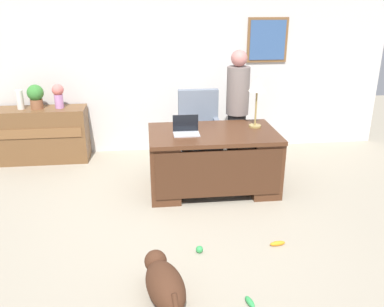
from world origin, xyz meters
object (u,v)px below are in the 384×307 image
Objects in this scene: potted_plant at (36,96)px; dog_toy_ball at (199,249)px; person_standing at (237,109)px; credenza at (41,135)px; dog_lying at (164,283)px; vase_with_flowers at (58,95)px; desk_lamp at (257,88)px; laptop at (186,129)px; dog_toy_bone at (278,243)px; armchair at (199,132)px; desk at (213,159)px; vase_empty at (20,100)px; dog_toy_plush at (250,302)px.

potted_plant reaches higher than dog_toy_ball.
credenza is at bearing 168.06° from person_standing.
person_standing is 2.98m from potted_plant.
vase_with_flowers reaches higher than dog_lying.
person_standing reaches higher than desk_lamp.
dog_toy_bone is at bearing -60.15° from laptop.
desk is at bearing -86.97° from armchair.
dog_toy_bone is (-0.14, -1.57, -1.28)m from desk_lamp.
dog_toy_bone is at bearing -90.42° from person_standing.
desk is 2.15× the size of dog_lying.
vase_empty is (-3.14, 0.62, 0.08)m from person_standing.
dog_lying is (1.71, -3.36, -0.26)m from credenza.
potted_plant reaches higher than dog_lying.
desk_lamp is 3.26m from potted_plant.
dog_lying is 2.09× the size of vase_with_flowers.
vase_empty is (-2.68, 1.33, 0.55)m from desk.
armchair is 2.70m from vase_empty.
person_standing reaches higher than dog_toy_bone.
dog_toy_bone is at bearing -43.20° from potted_plant.
dog_toy_plush is at bearing -55.68° from credenza.
dog_toy_plush is (0.00, -3.14, -0.47)m from armchair.
laptop is at bearing -32.41° from credenza.
desk is at bearing -163.12° from desk_lamp.
person_standing is (0.46, 0.71, 0.47)m from desk.
vase_empty reaches higher than dog_toy_bone.
dog_toy_plush is at bearing -91.27° from desk.
armchair is (-0.05, 0.95, 0.07)m from desk.
potted_plant is 2.56× the size of dog_toy_plush.
vase_with_flowers is 1.00× the size of potted_plant.
laptop is (-0.81, -0.72, -0.05)m from person_standing.
laptop reaches higher than dog_toy_plush.
desk is 5.07× the size of laptop.
dog_toy_ball is (2.09, -2.75, -0.99)m from potted_plant.
dog_lying is at bearing -63.05° from potted_plant.
dog_lying is at bearing -67.63° from vase_with_flowers.
armchair is at bearing -10.27° from vase_with_flowers.
person_standing reaches higher than armchair.
dog_lying is at bearing 166.93° from dog_toy_plush.
vase_empty is 2.04× the size of dog_toy_plush.
dog_lying is (-1.20, -2.74, -0.73)m from person_standing.
potted_plant reaches higher than desk.
vase_with_flowers reaches higher than dog_toy_plush.
credenza is 3.01m from person_standing.
vase_with_flowers is at bearing 112.37° from dog_lying.
vase_with_flowers reaches higher than armchair.
desk is 2.79m from credenza.
desk_lamp is at bearing 11.31° from laptop.
armchair is 3.05× the size of vase_with_flowers.
dog_toy_plush is at bearing -104.91° from desk_lamp.
desk_lamp is at bearing 59.07° from dog_lying.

